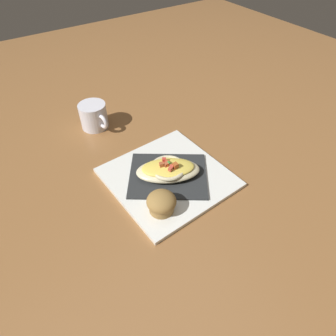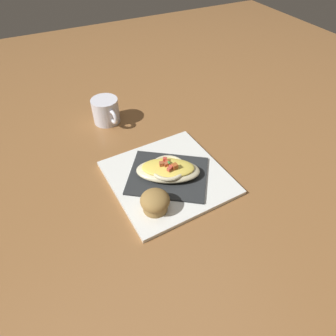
{
  "view_description": "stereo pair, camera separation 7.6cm",
  "coord_description": "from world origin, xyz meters",
  "px_view_note": "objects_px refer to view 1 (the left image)",
  "views": [
    {
      "loc": [
        0.47,
        -0.32,
        0.58
      ],
      "look_at": [
        0.0,
        0.0,
        0.04
      ],
      "focal_mm": 31.71,
      "sensor_mm": 36.0,
      "label": 1
    },
    {
      "loc": [
        0.51,
        -0.25,
        0.58
      ],
      "look_at": [
        0.0,
        0.0,
        0.04
      ],
      "focal_mm": 31.71,
      "sensor_mm": 36.0,
      "label": 2
    }
  ],
  "objects_px": {
    "muffin": "(161,203)",
    "gratin_dish": "(168,169)",
    "square_plate": "(168,177)",
    "coffee_mug": "(94,117)"
  },
  "relations": [
    {
      "from": "coffee_mug",
      "to": "square_plate",
      "type": "bearing_deg",
      "value": 10.5
    },
    {
      "from": "gratin_dish",
      "to": "muffin",
      "type": "distance_m",
      "value": 0.12
    },
    {
      "from": "muffin",
      "to": "coffee_mug",
      "type": "relative_size",
      "value": 0.61
    },
    {
      "from": "gratin_dish",
      "to": "muffin",
      "type": "relative_size",
      "value": 2.68
    },
    {
      "from": "gratin_dish",
      "to": "coffee_mug",
      "type": "xyz_separation_m",
      "value": [
        -0.34,
        -0.06,
        0.0
      ]
    },
    {
      "from": "square_plate",
      "to": "gratin_dish",
      "type": "height_order",
      "value": "gratin_dish"
    },
    {
      "from": "muffin",
      "to": "gratin_dish",
      "type": "bearing_deg",
      "value": 138.13
    },
    {
      "from": "muffin",
      "to": "coffee_mug",
      "type": "xyz_separation_m",
      "value": [
        -0.42,
        0.02,
        -0.0
      ]
    },
    {
      "from": "muffin",
      "to": "coffee_mug",
      "type": "height_order",
      "value": "coffee_mug"
    },
    {
      "from": "square_plate",
      "to": "muffin",
      "type": "distance_m",
      "value": 0.12
    }
  ]
}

